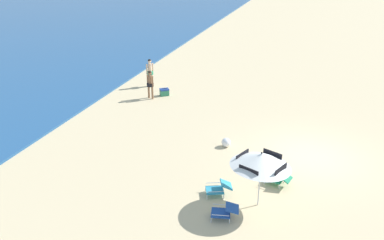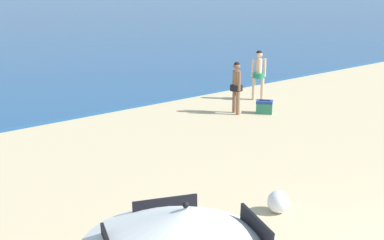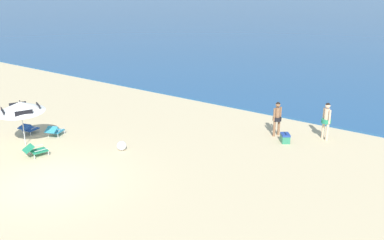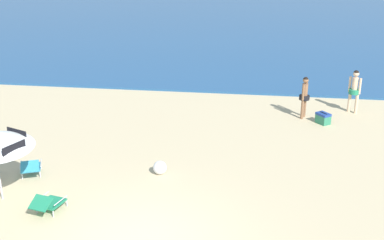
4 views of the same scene
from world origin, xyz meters
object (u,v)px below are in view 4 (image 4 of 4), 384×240
lounge_chair_under_umbrella (48,203)px  beach_ball (160,168)px  person_standing_near_shore (305,94)px  cooler_box (323,118)px  person_standing_beside (355,88)px  lounge_chair_facing_sea (31,167)px

lounge_chair_under_umbrella → beach_ball: 3.41m
lounge_chair_under_umbrella → beach_ball: (2.33, 2.49, -0.07)m
person_standing_near_shore → cooler_box: person_standing_near_shore is taller
cooler_box → beach_ball: 7.05m
lounge_chair_under_umbrella → person_standing_near_shore: (6.74, 7.91, 0.65)m
lounge_chair_under_umbrella → person_standing_beside: (8.68, 8.77, 0.70)m
lounge_chair_under_umbrella → lounge_chair_facing_sea: bearing=125.0°
lounge_chair_facing_sea → cooler_box: bearing=32.2°
lounge_chair_under_umbrella → person_standing_beside: bearing=45.3°
lounge_chair_facing_sea → person_standing_near_shore: bearing=36.9°
lounge_chair_under_umbrella → person_standing_near_shore: bearing=49.5°
person_standing_near_shore → person_standing_beside: 2.12m
person_standing_near_shore → lounge_chair_facing_sea: bearing=-143.1°
lounge_chair_facing_sea → cooler_box: 10.31m
person_standing_beside → lounge_chair_facing_sea: bearing=-145.3°
lounge_chair_under_umbrella → lounge_chair_facing_sea: lounge_chair_under_umbrella is taller
person_standing_beside → cooler_box: bearing=-131.6°
person_standing_near_shore → beach_ball: person_standing_near_shore is taller
person_standing_near_shore → person_standing_beside: size_ratio=0.94×
beach_ball → person_standing_near_shore: bearing=50.8°
lounge_chair_facing_sea → person_standing_beside: (9.98, 6.91, 0.70)m
person_standing_near_shore → cooler_box: bearing=-38.8°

